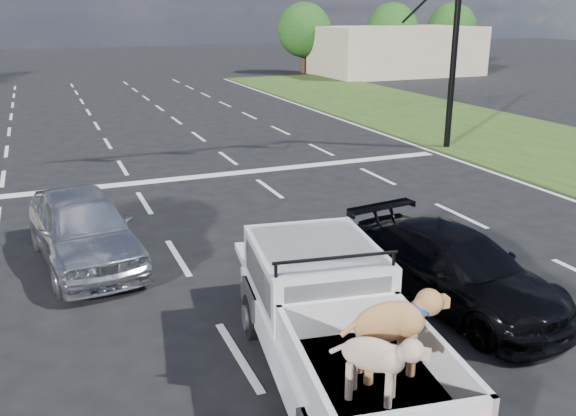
# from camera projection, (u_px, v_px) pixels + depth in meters

# --- Properties ---
(ground) EXTENTS (160.00, 160.00, 0.00)m
(ground) POSITION_uv_depth(u_px,v_px,m) (345.00, 333.00, 9.51)
(ground) COLOR black
(ground) RESTS_ON ground
(road_markings) EXTENTS (17.75, 60.00, 0.01)m
(road_markings) POSITION_uv_depth(u_px,v_px,m) (224.00, 211.00, 15.28)
(road_markings) COLOR silver
(road_markings) RESTS_ON ground
(traffic_signal) EXTENTS (9.11, 0.31, 7.00)m
(traffic_signal) POSITION_uv_depth(u_px,v_px,m) (397.00, 12.00, 19.88)
(traffic_signal) COLOR black
(traffic_signal) RESTS_ON ground
(building_right) EXTENTS (12.00, 7.00, 3.60)m
(building_right) POSITION_uv_depth(u_px,v_px,m) (396.00, 51.00, 46.80)
(building_right) COLOR #BFAB92
(building_right) RESTS_ON ground
(tree_far_d) EXTENTS (4.20, 4.20, 5.40)m
(tree_far_d) POSITION_uv_depth(u_px,v_px,m) (304.00, 30.00, 47.69)
(tree_far_d) COLOR #332114
(tree_far_d) RESTS_ON ground
(tree_far_e) EXTENTS (4.20, 4.20, 5.40)m
(tree_far_e) POSITION_uv_depth(u_px,v_px,m) (392.00, 29.00, 50.58)
(tree_far_e) COLOR #332114
(tree_far_e) RESTS_ON ground
(tree_far_f) EXTENTS (4.20, 4.20, 5.40)m
(tree_far_f) POSITION_uv_depth(u_px,v_px,m) (452.00, 28.00, 52.75)
(tree_far_f) COLOR #332114
(tree_far_f) RESTS_ON ground
(pickup_truck) EXTENTS (2.48, 5.14, 1.85)m
(pickup_truck) POSITION_uv_depth(u_px,v_px,m) (337.00, 327.00, 7.94)
(pickup_truck) COLOR black
(pickup_truck) RESTS_ON ground
(silver_sedan) EXTENTS (2.22, 4.44, 1.45)m
(silver_sedan) POSITION_uv_depth(u_px,v_px,m) (83.00, 228.00, 11.96)
(silver_sedan) COLOR silver
(silver_sedan) RESTS_ON ground
(black_coupe) EXTENTS (2.34, 4.54, 1.26)m
(black_coupe) POSITION_uv_depth(u_px,v_px,m) (455.00, 268.00, 10.33)
(black_coupe) COLOR black
(black_coupe) RESTS_ON ground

